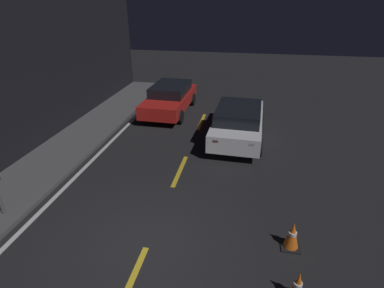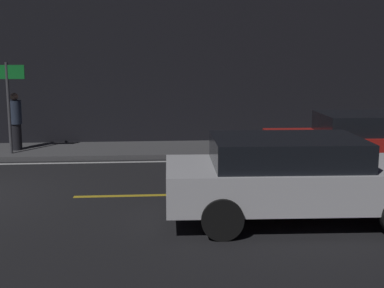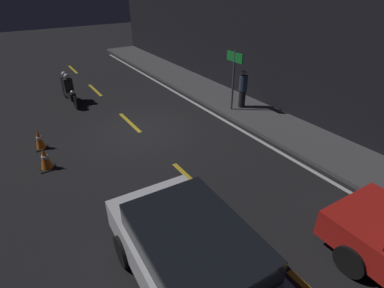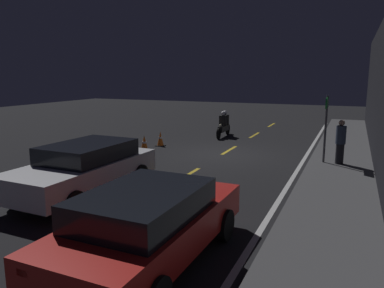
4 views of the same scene
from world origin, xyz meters
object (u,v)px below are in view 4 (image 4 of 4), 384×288
object	(u,v)px
sedan_white	(85,168)
traffic_cone_mid	(144,144)
traffic_cone_near	(160,139)
shop_sign	(326,116)
motorcycle	(224,125)
pedestrian	(341,142)
taxi_red	(149,223)

from	to	relation	value
sedan_white	traffic_cone_mid	world-z (taller)	sedan_white
traffic_cone_near	shop_sign	distance (m)	7.45
motorcycle	shop_sign	world-z (taller)	shop_sign
pedestrian	sedan_white	bearing A→B (deg)	-45.76
traffic_cone_mid	pedestrian	world-z (taller)	pedestrian
sedan_white	traffic_cone_near	distance (m)	7.31
motorcycle	traffic_cone_mid	xyz separation A→B (m)	(5.11, -1.87, -0.29)
taxi_red	motorcycle	world-z (taller)	taxi_red
sedan_white	traffic_cone_near	xyz separation A→B (m)	(-7.14, -1.50, -0.43)
motorcycle	traffic_cone_near	size ratio (longest dim) A/B	3.36
traffic_cone_near	shop_sign	bearing A→B (deg)	81.96
motorcycle	pedestrian	xyz separation A→B (m)	(4.79, 5.94, 0.29)
taxi_red	traffic_cone_near	distance (m)	10.98
motorcycle	traffic_cone_near	distance (m)	4.17
sedan_white	motorcycle	distance (m)	10.89
sedan_white	shop_sign	world-z (taller)	shop_sign
traffic_cone_mid	pedestrian	distance (m)	7.84
sedan_white	taxi_red	size ratio (longest dim) A/B	1.01
traffic_cone_near	pedestrian	distance (m)	7.86
shop_sign	sedan_white	bearing A→B (deg)	-43.12
motorcycle	traffic_cone_near	xyz separation A→B (m)	(3.74, -1.82, -0.30)
taxi_red	motorcycle	distance (m)	13.87
traffic_cone_mid	shop_sign	distance (m)	7.44
sedan_white	traffic_cone_mid	bearing A→B (deg)	-163.14
traffic_cone_near	motorcycle	bearing A→B (deg)	154.07
taxi_red	traffic_cone_near	size ratio (longest dim) A/B	6.51
taxi_red	shop_sign	size ratio (longest dim) A/B	1.85
traffic_cone_near	traffic_cone_mid	xyz separation A→B (m)	(1.37, -0.05, 0.01)
traffic_cone_near	shop_sign	world-z (taller)	shop_sign
traffic_cone_mid	pedestrian	xyz separation A→B (m)	(-0.33, 7.81, 0.58)
taxi_red	shop_sign	xyz separation A→B (m)	(-8.74, 2.22, 1.07)
motorcycle	sedan_white	bearing A→B (deg)	-4.09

